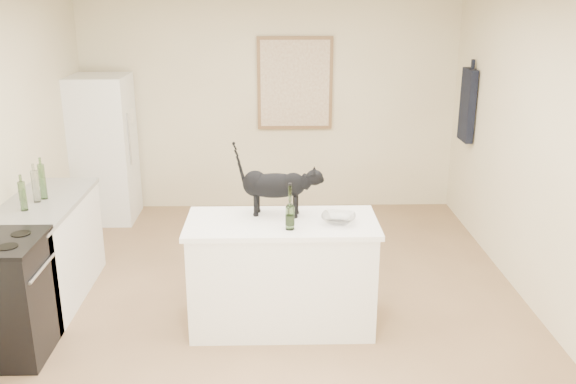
{
  "coord_description": "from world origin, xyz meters",
  "views": [
    {
      "loc": [
        0.04,
        -4.76,
        2.62
      ],
      "look_at": [
        0.15,
        -0.15,
        1.12
      ],
      "focal_mm": 38.97,
      "sensor_mm": 36.0,
      "label": 1
    }
  ],
  "objects_px": {
    "stove": "(4,300)",
    "wine_bottle": "(290,209)",
    "black_cat": "(275,189)",
    "fridge": "(103,149)",
    "glass_bowl": "(338,219)"
  },
  "relations": [
    {
      "from": "stove",
      "to": "wine_bottle",
      "type": "bearing_deg",
      "value": 5.95
    },
    {
      "from": "wine_bottle",
      "to": "fridge",
      "type": "bearing_deg",
      "value": 127.69
    },
    {
      "from": "wine_bottle",
      "to": "glass_bowl",
      "type": "relative_size",
      "value": 1.2
    },
    {
      "from": "stove",
      "to": "glass_bowl",
      "type": "bearing_deg",
      "value": 8.01
    },
    {
      "from": "stove",
      "to": "wine_bottle",
      "type": "relative_size",
      "value": 2.85
    },
    {
      "from": "black_cat",
      "to": "glass_bowl",
      "type": "xyz_separation_m",
      "value": [
        0.49,
        -0.19,
        -0.19
      ]
    },
    {
      "from": "stove",
      "to": "black_cat",
      "type": "height_order",
      "value": "black_cat"
    },
    {
      "from": "black_cat",
      "to": "glass_bowl",
      "type": "distance_m",
      "value": 0.56
    },
    {
      "from": "fridge",
      "to": "stove",
      "type": "bearing_deg",
      "value": -90.0
    },
    {
      "from": "stove",
      "to": "black_cat",
      "type": "distance_m",
      "value": 2.17
    },
    {
      "from": "black_cat",
      "to": "fridge",
      "type": "bearing_deg",
      "value": 138.44
    },
    {
      "from": "wine_bottle",
      "to": "black_cat",
      "type": "bearing_deg",
      "value": 109.43
    },
    {
      "from": "fridge",
      "to": "glass_bowl",
      "type": "relative_size",
      "value": 6.43
    },
    {
      "from": "stove",
      "to": "fridge",
      "type": "xyz_separation_m",
      "value": [
        0.0,
        2.95,
        0.4
      ]
    },
    {
      "from": "stove",
      "to": "fridge",
      "type": "height_order",
      "value": "fridge"
    }
  ]
}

